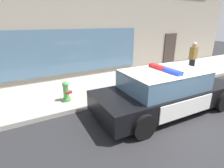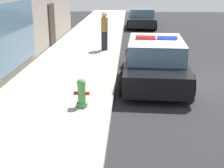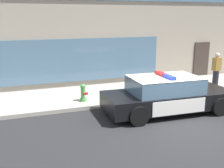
{
  "view_description": "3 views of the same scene",
  "coord_description": "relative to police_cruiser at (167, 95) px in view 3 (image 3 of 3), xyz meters",
  "views": [
    {
      "loc": [
        -3.97,
        -2.65,
        2.82
      ],
      "look_at": [
        -1.4,
        1.85,
        0.97
      ],
      "focal_mm": 28.07,
      "sensor_mm": 36.0,
      "label": 1
    },
    {
      "loc": [
        -9.64,
        1.96,
        3.13
      ],
      "look_at": [
        -2.1,
        2.38,
        0.6
      ],
      "focal_mm": 49.51,
      "sensor_mm": 36.0,
      "label": 2
    },
    {
      "loc": [
        -5.2,
        -7.52,
        3.53
      ],
      "look_at": [
        -1.64,
        2.16,
        1.01
      ],
      "focal_mm": 44.28,
      "sensor_mm": 36.0,
      "label": 3
    }
  ],
  "objects": [
    {
      "name": "ground",
      "position": [
        -0.18,
        -1.1,
        -0.68
      ],
      "size": [
        48.0,
        48.0,
        0.0
      ],
      "primitive_type": "plane",
      "color": "#262628"
    },
    {
      "name": "police_cruiser",
      "position": [
        0.0,
        0.0,
        0.0
      ],
      "size": [
        4.95,
        2.23,
        1.49
      ],
      "rotation": [
        0.0,
        0.0,
        -0.04
      ],
      "color": "black",
      "rests_on": "ground"
    },
    {
      "name": "pedestrian_on_sidewalk",
      "position": [
        3.9,
        1.96,
        0.33
      ],
      "size": [
        0.44,
        0.33,
        1.71
      ],
      "rotation": [
        0.0,
        0.0,
        1.75
      ],
      "color": "#23232D",
      "rests_on": "sidewalk"
    },
    {
      "name": "sidewalk",
      "position": [
        -0.18,
        2.92,
        -0.6
      ],
      "size": [
        48.0,
        3.33,
        0.15
      ],
      "primitive_type": "cube",
      "color": "#A39E93",
      "rests_on": "ground"
    },
    {
      "name": "storefront_building",
      "position": [
        -2.52,
        9.04,
        2.69
      ],
      "size": [
        25.24,
        8.9,
        6.74
      ],
      "color": "gray",
      "rests_on": "ground"
    },
    {
      "name": "fire_hydrant",
      "position": [
        -2.73,
        2.0,
        -0.18
      ],
      "size": [
        0.34,
        0.39,
        0.73
      ],
      "color": "#4C994C",
      "rests_on": "sidewalk"
    }
  ]
}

